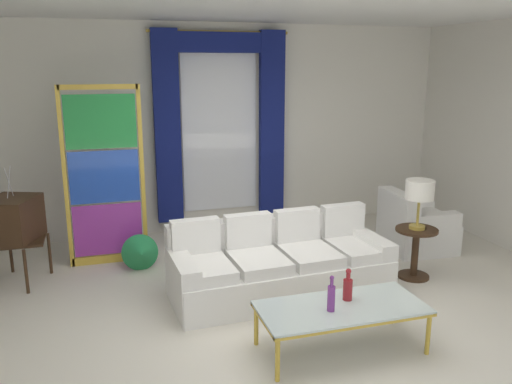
{
  "coord_description": "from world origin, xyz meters",
  "views": [
    {
      "loc": [
        -1.55,
        -4.46,
        2.43
      ],
      "look_at": [
        0.07,
        0.9,
        1.05
      ],
      "focal_mm": 36.6,
      "sensor_mm": 36.0,
      "label": 1
    }
  ],
  "objects": [
    {
      "name": "ground_plane",
      "position": [
        0.0,
        0.0,
        0.0
      ],
      "size": [
        16.0,
        16.0,
        0.0
      ],
      "primitive_type": "plane",
      "color": "silver"
    },
    {
      "name": "wall_rear",
      "position": [
        0.0,
        3.06,
        1.5
      ],
      "size": [
        8.0,
        0.12,
        3.0
      ],
      "primitive_type": "cube",
      "color": "white",
      "rests_on": "ground"
    },
    {
      "name": "ceiling_slab",
      "position": [
        0.0,
        0.8,
        3.02
      ],
      "size": [
        8.0,
        7.6,
        0.04
      ],
      "primitive_type": "cube",
      "color": "white"
    },
    {
      "name": "curtained_window",
      "position": [
        0.14,
        2.89,
        1.74
      ],
      "size": [
        2.0,
        0.17,
        2.7
      ],
      "color": "white",
      "rests_on": "ground"
    },
    {
      "name": "couch_white_long",
      "position": [
        0.21,
        0.55,
        0.31
      ],
      "size": [
        2.38,
        1.04,
        0.86
      ],
      "color": "white",
      "rests_on": "ground"
    },
    {
      "name": "coffee_table",
      "position": [
        0.34,
        -0.74,
        0.38
      ],
      "size": [
        1.44,
        0.66,
        0.41
      ],
      "color": "silver",
      "rests_on": "ground"
    },
    {
      "name": "bottle_blue_decanter",
      "position": [
        0.21,
        -0.8,
        0.54
      ],
      "size": [
        0.06,
        0.06,
        0.32
      ],
      "color": "#753384",
      "rests_on": "coffee_table"
    },
    {
      "name": "bottle_crystal_tall",
      "position": [
        0.44,
        -0.64,
        0.52
      ],
      "size": [
        0.08,
        0.08,
        0.29
      ],
      "color": "maroon",
      "rests_on": "coffee_table"
    },
    {
      "name": "vintage_tv",
      "position": [
        -2.54,
        1.63,
        0.73
      ],
      "size": [
        0.69,
        0.73,
        1.35
      ],
      "color": "#382314",
      "rests_on": "ground"
    },
    {
      "name": "armchair_white",
      "position": [
        2.39,
        1.29,
        0.29
      ],
      "size": [
        0.86,
        0.86,
        0.8
      ],
      "color": "white",
      "rests_on": "ground"
    },
    {
      "name": "stained_glass_divider",
      "position": [
        -1.53,
        1.97,
        1.06
      ],
      "size": [
        0.95,
        0.05,
        2.2
      ],
      "color": "gold",
      "rests_on": "ground"
    },
    {
      "name": "peacock_figurine",
      "position": [
        -1.18,
        1.56,
        0.22
      ],
      "size": [
        0.44,
        0.6,
        0.5
      ],
      "color": "beige",
      "rests_on": "ground"
    },
    {
      "name": "round_side_table",
      "position": [
        1.86,
        0.45,
        0.36
      ],
      "size": [
        0.48,
        0.48,
        0.59
      ],
      "color": "#382314",
      "rests_on": "ground"
    },
    {
      "name": "table_lamp_brass",
      "position": [
        1.86,
        0.45,
        1.03
      ],
      "size": [
        0.32,
        0.32,
        0.57
      ],
      "color": "#B29338",
      "rests_on": "round_side_table"
    }
  ]
}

